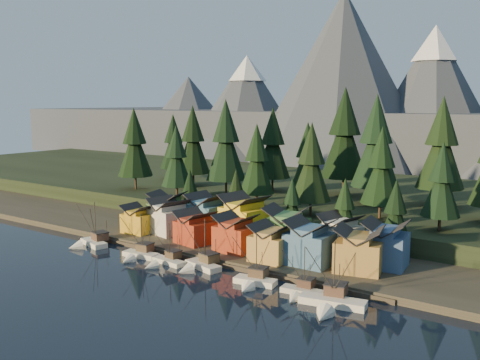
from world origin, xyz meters
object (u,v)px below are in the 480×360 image
Objects in this scene: boat_1 at (138,249)px; boat_5 at (301,286)px; boat_3 at (199,258)px; boat_4 at (253,274)px; house_back_1 at (207,212)px; boat_6 at (331,295)px; house_front_1 at (169,215)px; boat_2 at (164,256)px; house_front_0 at (139,218)px; boat_0 at (90,236)px; house_back_0 at (167,209)px.

boat_1 is 1.12× the size of boat_5.
boat_3 is 1.04× the size of boat_4.
house_back_1 reaches higher than boat_1.
boat_6 reaches higher than house_front_1.
boat_3 is at bearing 18.66° from boat_2.
boat_6 reaches higher than house_front_0.
boat_2 is at bearing -6.45° from boat_1.
boat_5 is 1.00× the size of house_back_1.
boat_0 is 13.63m from house_front_0.
boat_1 is at bearing -47.15° from house_front_0.
house_front_1 is at bearing 150.31° from boat_6.
house_front_1 reaches higher than boat_5.
boat_4 reaches higher than house_front_0.
boat_0 is at bearing 170.26° from boat_4.
boat_1 reaches higher than boat_5.
house_back_1 is (-48.00, 26.37, 4.42)m from boat_6.
house_back_1 is (-30.70, 24.48, 4.41)m from boat_4.
boat_3 is 1.13× the size of house_back_0.
boat_0 is 1.20× the size of boat_2.
house_front_1 is 1.05× the size of house_back_1.
boat_4 is 17.40m from boat_6.
boat_1 is 24.69m from house_back_1.
house_front_1 is at bearing 146.50° from boat_4.
boat_0 is 25.34m from boat_2.
boat_6 is at bearing -6.41° from house_front_1.
house_back_1 reaches higher than boat_5.
boat_0 is 1.09× the size of boat_1.
boat_1 is at bearing -87.70° from house_back_1.
boat_3 is at bearing -23.05° from house_front_0.
boat_2 is at bearing 170.86° from boat_4.
house_front_0 is (-54.89, 12.96, 3.44)m from boat_5.
house_back_1 reaches higher than house_front_1.
boat_2 is 33.74m from boat_5.
boat_0 is at bearing -174.14° from boat_2.
house_back_1 is (6.88, 7.25, 0.46)m from house_front_1.
boat_3 reaches higher than boat_1.
boat_5 is 0.76× the size of boat_6.
boat_3 is 27.92m from house_back_1.
boat_0 is 1.02× the size of boat_3.
boat_3 is at bearing 164.20° from boat_4.
boat_2 is at bearing -37.76° from house_front_1.
boat_1 is 16.77m from boat_3.
boat_5 is 0.96× the size of house_front_1.
boat_5 is (41.91, 0.21, -0.31)m from boat_1.
house_front_0 is at bearing -114.11° from house_back_0.
house_front_0 is at bearing 154.44° from boat_4.
house_front_1 is 7.75m from house_back_0.
boat_1 is 1.11× the size of boat_2.
house_front_0 is 9.51m from house_back_0.
boat_4 is 1.09× the size of house_back_0.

